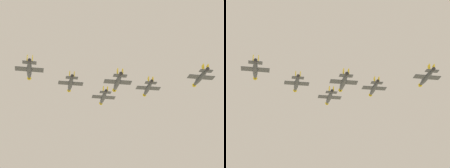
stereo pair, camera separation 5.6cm
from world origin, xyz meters
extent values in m
ellipsoid|color=#2D3338|center=(-2.08, 12.84, 159.47)|extent=(11.41, 12.34, 1.92)
cone|color=gold|center=(-7.64, 19.00, 159.47)|extent=(2.49, 2.51, 1.63)
ellipsoid|color=#334751|center=(-4.27, 15.27, 160.19)|extent=(2.78, 2.86, 1.12)
cube|color=#2D3338|center=(-1.58, 12.28, 159.36)|extent=(10.18, 9.66, 0.19)
cube|color=gold|center=(-5.13, 9.07, 159.41)|extent=(2.61, 2.77, 0.23)
cube|color=gold|center=(1.98, 15.50, 159.41)|extent=(2.61, 2.77, 0.23)
cube|color=#2D3338|center=(2.12, 8.20, 159.47)|extent=(5.36, 5.16, 0.19)
cube|color=gold|center=(1.21, 7.77, 160.85)|extent=(1.62, 1.75, 2.77)
cube|color=gold|center=(2.63, 9.06, 160.85)|extent=(1.62, 1.75, 2.77)
cylinder|color=black|center=(3.21, 7.00, 159.47)|extent=(1.71, 1.69, 1.34)
ellipsoid|color=#2D3338|center=(-1.71, -12.69, 156.63)|extent=(11.00, 11.93, 1.85)
cone|color=gold|center=(-7.07, -6.73, 156.63)|extent=(2.41, 2.43, 1.57)
ellipsoid|color=#334751|center=(-3.82, -10.34, 157.32)|extent=(2.68, 2.76, 1.08)
cube|color=#2D3338|center=(-1.22, -13.22, 156.53)|extent=(9.84, 9.32, 0.18)
cube|color=gold|center=(-4.66, -16.32, 156.58)|extent=(2.51, 2.68, 0.22)
cube|color=gold|center=(2.21, -10.13, 156.58)|extent=(2.51, 2.68, 0.22)
cube|color=#2D3338|center=(2.34, -17.18, 156.63)|extent=(5.18, 4.98, 0.18)
cube|color=gold|center=(1.46, -17.59, 157.97)|extent=(1.56, 1.69, 2.67)
cube|color=gold|center=(2.83, -16.35, 157.97)|extent=(1.56, 1.69, 2.67)
cylinder|color=black|center=(3.38, -18.34, 156.63)|extent=(1.65, 1.63, 1.29)
ellipsoid|color=#2D3338|center=(23.18, 9.09, 156.73)|extent=(10.64, 12.10, 1.84)
cone|color=gold|center=(18.03, 15.17, 156.73)|extent=(2.38, 2.41, 1.56)
ellipsoid|color=#334751|center=(21.14, 11.49, 157.42)|extent=(2.64, 2.76, 1.07)
cube|color=#2D3338|center=(23.64, 8.54, 156.63)|extent=(9.90, 9.09, 0.18)
cube|color=gold|center=(20.13, 5.57, 156.68)|extent=(2.45, 2.71, 0.22)
cube|color=gold|center=(27.15, 11.51, 156.68)|extent=(2.45, 2.71, 0.22)
cube|color=#2D3338|center=(27.06, 4.51, 156.73)|extent=(5.19, 4.88, 0.18)
cube|color=gold|center=(26.17, 4.13, 158.06)|extent=(1.51, 1.72, 2.66)
cube|color=gold|center=(27.58, 5.32, 158.06)|extent=(1.51, 1.72, 2.66)
cylinder|color=black|center=(28.06, 3.32, 156.73)|extent=(1.64, 1.61, 1.29)
ellipsoid|color=#2D3338|center=(-1.34, -38.22, 152.38)|extent=(11.15, 12.13, 1.88)
cone|color=gold|center=(-6.77, -32.16, 152.38)|extent=(2.44, 2.46, 1.60)
ellipsoid|color=#334751|center=(-3.48, -35.83, 153.08)|extent=(2.72, 2.81, 1.10)
cube|color=#2D3338|center=(-0.85, -38.76, 152.27)|extent=(10.00, 9.45, 0.19)
cube|color=gold|center=(-4.34, -41.90, 152.33)|extent=(2.55, 2.73, 0.23)
cube|color=gold|center=(2.65, -35.63, 152.33)|extent=(2.55, 2.73, 0.23)
cube|color=#2D3338|center=(2.76, -42.79, 152.38)|extent=(5.26, 5.05, 0.19)
cube|color=gold|center=(1.87, -43.20, 153.73)|extent=(1.58, 1.72, 2.71)
cube|color=gold|center=(3.27, -41.94, 153.73)|extent=(1.58, 1.72, 2.71)
cylinder|color=black|center=(3.82, -43.97, 152.38)|extent=(1.68, 1.65, 1.31)
ellipsoid|color=#2D3338|center=(48.43, 5.34, 154.07)|extent=(11.22, 12.10, 1.88)
cone|color=gold|center=(42.95, 11.38, 154.07)|extent=(2.45, 2.47, 1.60)
ellipsoid|color=#334751|center=(46.27, 7.73, 154.78)|extent=(2.73, 2.81, 1.10)
cube|color=#2D3338|center=(48.92, 4.80, 153.97)|extent=(9.99, 9.50, 0.19)
cube|color=gold|center=(45.44, 1.64, 154.02)|extent=(2.56, 2.72, 0.23)
cube|color=gold|center=(52.41, 7.96, 154.02)|extent=(2.56, 2.72, 0.23)
cube|color=#2D3338|center=(52.56, 0.79, 154.07)|extent=(5.26, 5.07, 0.19)
cube|color=gold|center=(51.67, 0.38, 155.43)|extent=(1.59, 1.72, 2.72)
cube|color=gold|center=(53.06, 1.64, 155.43)|extent=(1.59, 1.72, 2.72)
cylinder|color=black|center=(53.63, -0.39, 154.07)|extent=(1.68, 1.66, 1.32)
ellipsoid|color=#2D3338|center=(23.55, -16.44, 149.62)|extent=(10.97, 12.21, 1.87)
cone|color=gold|center=(18.22, -10.32, 149.62)|extent=(2.43, 2.46, 1.59)
ellipsoid|color=#334751|center=(21.44, -14.02, 150.32)|extent=(2.70, 2.81, 1.09)
cube|color=#2D3338|center=(24.03, -16.99, 149.51)|extent=(10.03, 9.34, 0.19)
cube|color=gold|center=(20.49, -20.06, 149.56)|extent=(2.52, 2.74, 0.22)
cube|color=gold|center=(27.56, -13.91, 149.56)|extent=(2.52, 2.74, 0.22)
cube|color=#2D3338|center=(27.56, -21.05, 149.62)|extent=(5.27, 5.00, 0.19)
cube|color=gold|center=(26.67, -21.45, 150.97)|extent=(1.55, 1.73, 2.70)
cube|color=gold|center=(28.08, -20.22, 150.97)|extent=(1.55, 1.73, 2.70)
cylinder|color=black|center=(28.60, -22.24, 149.62)|extent=(1.67, 1.65, 1.31)
camera|label=1|loc=(105.70, -150.74, 77.87)|focal=73.49mm
camera|label=2|loc=(105.74, -150.71, 77.87)|focal=73.49mm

